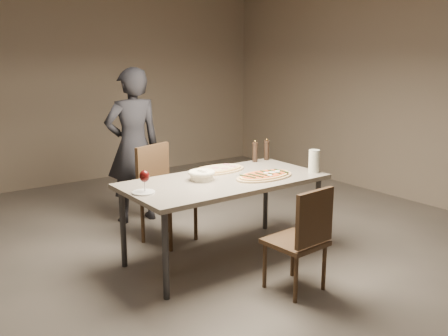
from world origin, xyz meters
TOP-DOWN VIEW (x-y plane):
  - room at (0.00, 0.00)m, footprint 7.00×7.00m
  - dining_table at (0.00, 0.00)m, footprint 1.80×0.90m
  - zucchini_pizza at (0.33, -0.17)m, footprint 0.59×0.33m
  - ham_pizza at (0.13, 0.28)m, footprint 0.58×0.32m
  - bread_basket at (-0.18, 0.08)m, footprint 0.24×0.24m
  - oil_dish at (0.33, -0.08)m, footprint 0.12×0.12m
  - pepper_mill_left at (0.67, 0.38)m, footprint 0.06×0.06m
  - pepper_mill_right at (0.83, 0.38)m, footprint 0.06×0.06m
  - carafe at (0.83, -0.29)m, footprint 0.10×0.10m
  - wine_glass at (-0.77, 0.03)m, footprint 0.08×0.08m
  - side_plate at (-0.79, 0.02)m, footprint 0.18×0.18m
  - chair_near at (0.09, -0.90)m, footprint 0.43×0.43m
  - chair_far at (-0.22, 0.74)m, footprint 0.57×0.57m
  - diner at (-0.17, 1.44)m, footprint 0.66×0.47m

SIDE VIEW (x-z plane):
  - chair_near at x=0.09m, z-range 0.05..0.91m
  - chair_far at x=-0.22m, z-range 0.06..1.02m
  - dining_table at x=0.00m, z-range 0.32..1.07m
  - side_plate at x=-0.79m, z-range 0.75..0.76m
  - oil_dish at x=0.33m, z-range 0.75..0.76m
  - ham_pizza at x=0.13m, z-range 0.75..0.78m
  - zucchini_pizza at x=0.33m, z-range 0.74..0.79m
  - bread_basket at x=-0.18m, z-range 0.76..0.84m
  - diner at x=-0.17m, z-range 0.00..1.70m
  - pepper_mill_left at x=0.67m, z-range 0.74..0.97m
  - pepper_mill_right at x=0.83m, z-range 0.74..0.97m
  - carafe at x=0.83m, z-range 0.75..0.96m
  - wine_glass at x=-0.77m, z-range 0.79..0.97m
  - room at x=0.00m, z-range -2.10..4.90m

